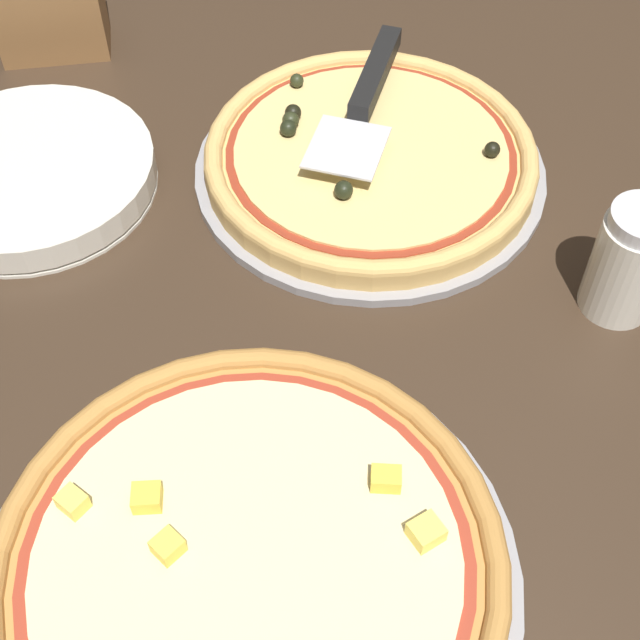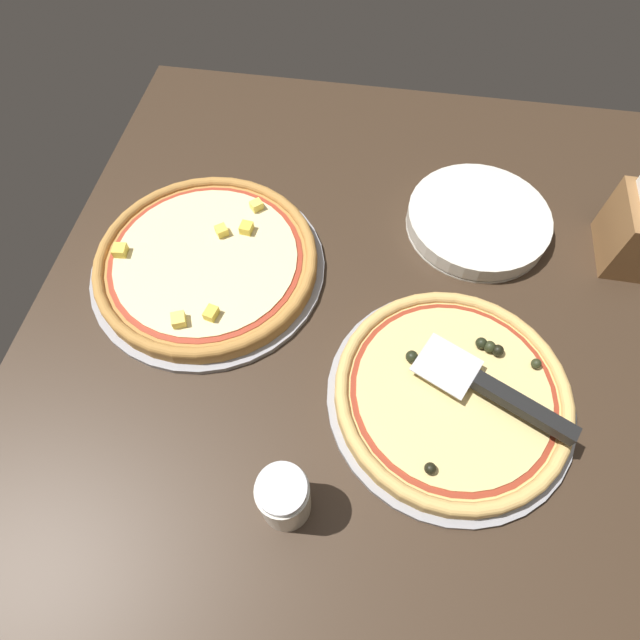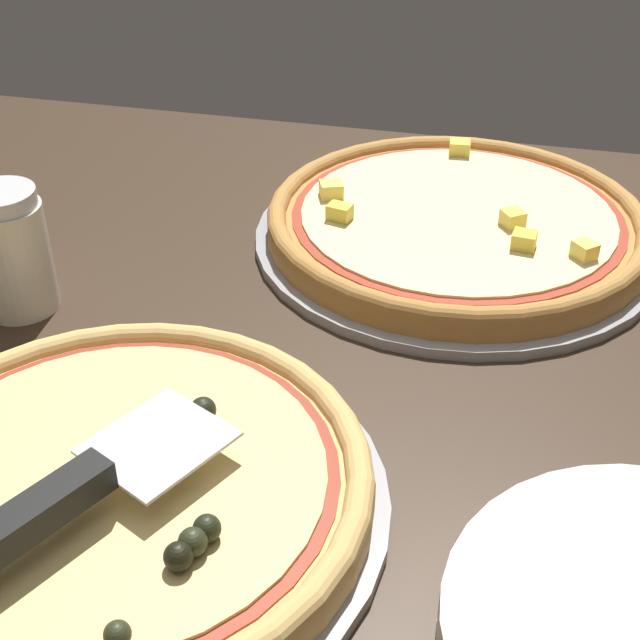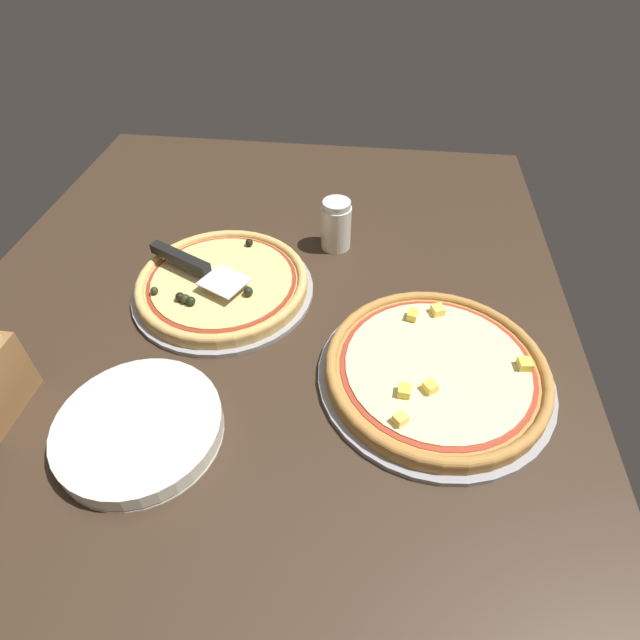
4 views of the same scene
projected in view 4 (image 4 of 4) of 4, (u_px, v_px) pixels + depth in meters
ground_plane at (265, 308)px, 100.91cm from camera, size 141.90×120.19×3.60cm
pizza_pan_front at (224, 290)px, 101.27cm from camera, size 36.37×36.37×1.00cm
pizza_front at (222, 282)px, 99.84cm from camera, size 34.18×34.18×4.20cm
pizza_pan_back at (434, 377)px, 85.08cm from camera, size 39.89×39.89×1.00cm
pizza_back at (436, 369)px, 83.63cm from camera, size 37.49×37.49×3.97cm
serving_spatula at (188, 262)px, 98.91cm from camera, size 14.32×22.61×2.00cm
plate_stack at (140, 428)px, 76.23cm from camera, size 25.34×25.34×3.50cm
parmesan_shaker at (336, 225)px, 109.11cm from camera, size 6.60×6.60×11.36cm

